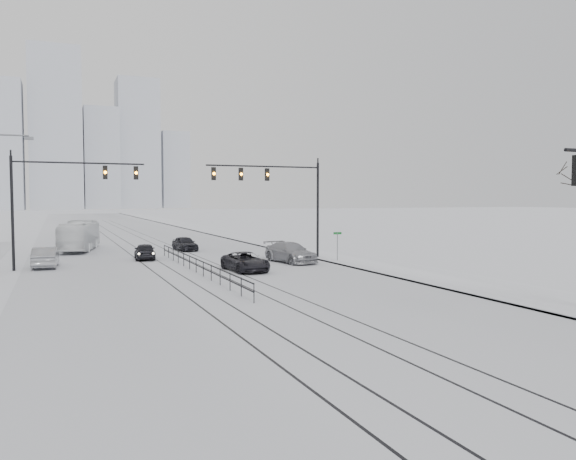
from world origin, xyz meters
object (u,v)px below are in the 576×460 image
object	(u,v)px
box_truck	(79,236)
sedan_nb_far	(185,244)
sedan_nb_front	(245,262)
sedan_sb_inner	(145,251)
sedan_nb_right	(291,253)
sedan_sb_outer	(45,257)

from	to	relation	value
box_truck	sedan_nb_far	bearing A→B (deg)	168.67
sedan_nb_front	box_truck	xyz separation A→B (m)	(-9.98, 20.67, 0.76)
sedan_sb_inner	sedan_nb_far	xyz separation A→B (m)	(4.72, 6.53, 0.01)
sedan_nb_right	sedan_nb_far	bearing A→B (deg)	103.45
sedan_sb_inner	sedan_nb_front	xyz separation A→B (m)	(5.33, -10.26, -0.02)
sedan_nb_front	sedan_nb_right	size ratio (longest dim) A/B	0.87
sedan_sb_outer	sedan_nb_right	distance (m)	18.15
sedan_sb_inner	sedan_nb_front	size ratio (longest dim) A/B	0.84
sedan_nb_front	sedan_nb_right	xyz separation A→B (m)	(4.95, 3.71, 0.13)
sedan_nb_front	sedan_nb_far	xyz separation A→B (m)	(-0.60, 16.79, 0.03)
sedan_nb_front	sedan_sb_outer	bearing A→B (deg)	145.54
sedan_nb_right	sedan_sb_outer	bearing A→B (deg)	158.31
sedan_nb_right	sedan_nb_far	world-z (taller)	sedan_nb_right
sedan_nb_right	box_truck	bearing A→B (deg)	121.80
sedan_sb_inner	sedan_sb_outer	bearing A→B (deg)	25.65
sedan_nb_front	sedan_nb_far	distance (m)	16.80
sedan_sb_outer	sedan_sb_inner	bearing A→B (deg)	-156.56
sedan_nb_right	sedan_nb_front	bearing A→B (deg)	-152.68
sedan_sb_inner	sedan_nb_right	bearing A→B (deg)	153.03
box_truck	sedan_sb_outer	bearing A→B (deg)	89.02
sedan_sb_outer	sedan_nb_right	bearing A→B (deg)	171.21
sedan_sb_outer	box_truck	distance (m)	13.46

